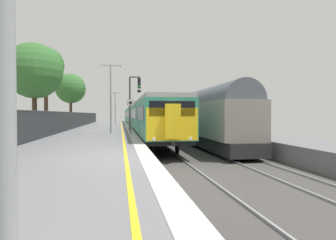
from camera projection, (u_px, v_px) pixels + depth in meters
name	position (u px, v px, depth m)	size (l,w,h in m)	color
ground	(206.00, 171.00, 10.69)	(17.40, 110.00, 1.21)	slate
commuter_train_at_platform	(137.00, 116.00, 45.57)	(2.83, 63.58, 3.81)	#2D846B
freight_train_adjacent_track	(173.00, 115.00, 35.66)	(2.60, 43.01, 4.44)	#232326
signal_gantry	(133.00, 97.00, 26.13)	(1.10, 0.24, 5.04)	#47474C
speed_limit_sign	(131.00, 112.00, 21.92)	(0.59, 0.08, 2.73)	#59595B
platform_lamp_mid	(111.00, 93.00, 22.70)	(2.00, 0.20, 5.54)	#93999E
platform_lamp_far	(115.00, 105.00, 43.64)	(2.00, 0.20, 4.92)	#93999E
background_tree_left	(36.00, 72.00, 20.79)	(4.08, 4.08, 6.78)	#473323
background_tree_centre	(71.00, 90.00, 39.30)	(4.09, 4.11, 7.15)	#473323
background_tree_right	(46.00, 66.00, 28.57)	(3.60, 3.60, 8.34)	#473323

